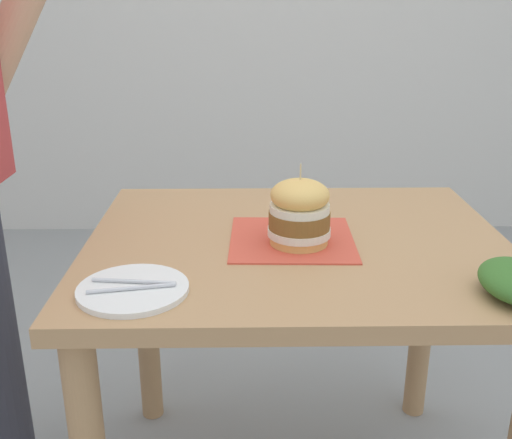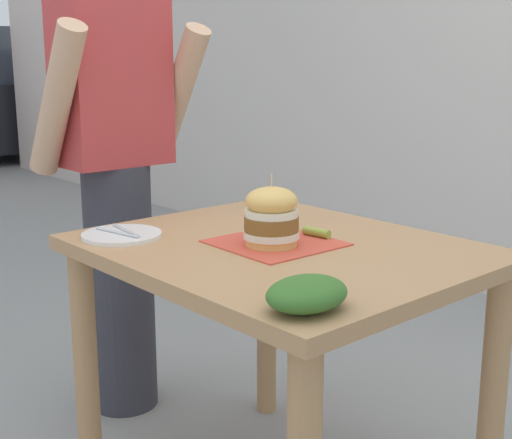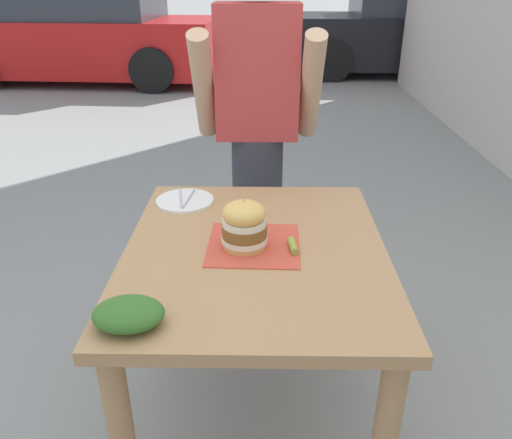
{
  "view_description": "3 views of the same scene",
  "coord_description": "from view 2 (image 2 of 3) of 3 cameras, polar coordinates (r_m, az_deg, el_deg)",
  "views": [
    {
      "loc": [
        -1.34,
        0.12,
        1.31
      ],
      "look_at": [
        0.0,
        0.1,
        0.83
      ],
      "focal_mm": 42.0,
      "sensor_mm": 36.0,
      "label": 1
    },
    {
      "loc": [
        -1.26,
        -1.32,
        1.26
      ],
      "look_at": [
        0.0,
        0.1,
        0.83
      ],
      "focal_mm": 50.0,
      "sensor_mm": 36.0,
      "label": 2
    },
    {
      "loc": [
        0.02,
        -1.39,
        1.57
      ],
      "look_at": [
        0.0,
        0.1,
        0.83
      ],
      "focal_mm": 35.0,
      "sensor_mm": 36.0,
      "label": 3
    }
  ],
  "objects": [
    {
      "name": "patio_table",
      "position": [
        1.93,
        1.98,
        -5.92
      ],
      "size": [
        0.83,
        1.01,
        0.78
      ],
      "color": "tan",
      "rests_on": "ground"
    },
    {
      "name": "serving_paper",
      "position": [
        1.9,
        1.58,
        -1.88
      ],
      "size": [
        0.3,
        0.3,
        0.0
      ],
      "primitive_type": "cube",
      "rotation": [
        0.0,
        0.0,
        -0.03
      ],
      "color": "#D64C38",
      "rests_on": "patio_table"
    },
    {
      "name": "sandwich",
      "position": [
        1.85,
        1.22,
        0.26
      ],
      "size": [
        0.15,
        0.15,
        0.19
      ],
      "color": "#E5B25B",
      "rests_on": "serving_paper"
    },
    {
      "name": "pickle_spear",
      "position": [
        1.96,
        4.86,
        -1.03
      ],
      "size": [
        0.03,
        0.09,
        0.02
      ],
      "primitive_type": "cylinder",
      "rotation": [
        0.0,
        1.57,
        1.69
      ],
      "color": "#8EA83D",
      "rests_on": "serving_paper"
    },
    {
      "name": "side_plate_with_forks",
      "position": [
        2.0,
        -10.7,
        -1.21
      ],
      "size": [
        0.22,
        0.22,
        0.02
      ],
      "color": "white",
      "rests_on": "patio_table"
    },
    {
      "name": "side_salad",
      "position": [
        1.4,
        4.09,
        -5.94
      ],
      "size": [
        0.18,
        0.14,
        0.07
      ],
      "primitive_type": "ellipsoid",
      "color": "#386B28",
      "rests_on": "patio_table"
    },
    {
      "name": "diner_across_table",
      "position": [
        2.52,
        -11.15,
        4.01
      ],
      "size": [
        0.55,
        0.35,
        1.69
      ],
      "color": "#33333D",
      "rests_on": "ground"
    },
    {
      "name": "parked_car_mid_block",
      "position": [
        13.22,
        8.46,
        10.44
      ],
      "size": [
        4.32,
        2.09,
        1.6
      ],
      "color": "#145933",
      "rests_on": "ground"
    },
    {
      "name": "parked_car_far_end",
      "position": [
        9.7,
        -19.15,
        9.02
      ],
      "size": [
        4.24,
        1.91,
        1.6
      ],
      "color": "black",
      "rests_on": "ground"
    }
  ]
}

